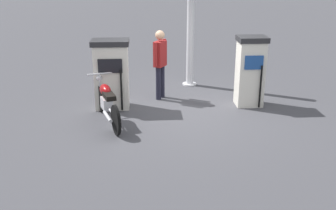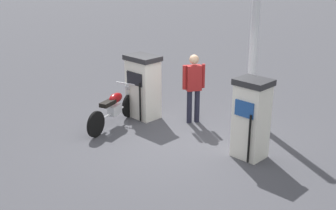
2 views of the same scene
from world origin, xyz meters
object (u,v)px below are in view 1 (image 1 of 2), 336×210
attendant_person (160,60)px  fuel_pump_far (250,71)px  fuel_pump_near (112,74)px  motorcycle_near_pump (107,101)px  canopy_support_pole (191,15)px

attendant_person → fuel_pump_far: bearing=73.5°
fuel_pump_near → motorcycle_near_pump: bearing=-3.2°
fuel_pump_near → motorcycle_near_pump: fuel_pump_near is taller
motorcycle_near_pump → canopy_support_pole: 3.72m
motorcycle_near_pump → attendant_person: size_ratio=1.15×
motorcycle_near_pump → attendant_person: attendant_person is taller
fuel_pump_far → canopy_support_pole: (-1.79, -1.24, 1.10)m
fuel_pump_near → attendant_person: bearing=118.4°
fuel_pump_far → motorcycle_near_pump: fuel_pump_far is taller
motorcycle_near_pump → fuel_pump_far: bearing=105.3°
fuel_pump_far → fuel_pump_near: bearing=-90.0°
fuel_pump_near → motorcycle_near_pump: (0.91, -0.05, -0.36)m
fuel_pump_near → canopy_support_pole: size_ratio=0.40×
attendant_person → canopy_support_pole: size_ratio=0.43×
fuel_pump_far → motorcycle_near_pump: (0.91, -3.31, -0.38)m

